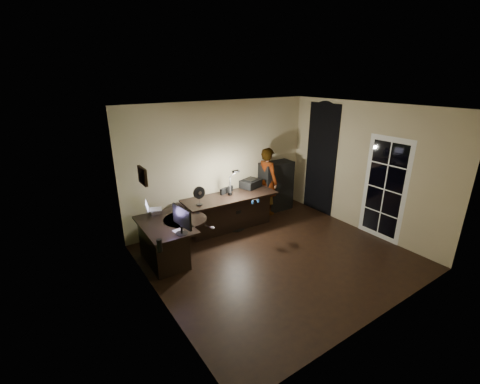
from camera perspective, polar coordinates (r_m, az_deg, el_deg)
floor at (r=6.14m, az=6.81°, el=-11.40°), size 4.50×4.00×0.01m
ceiling at (r=5.27m, az=8.05°, el=14.64°), size 4.50×4.00×0.01m
wall_back at (r=7.11m, az=-3.33°, el=5.08°), size 4.50×0.01×2.70m
wall_front at (r=4.39m, az=24.94°, el=-6.71°), size 4.50×0.01×2.70m
wall_left at (r=4.49m, az=-14.94°, el=-4.81°), size 0.01×4.00×2.70m
wall_right at (r=7.20m, az=21.06°, el=3.94°), size 0.01×4.00×2.70m
green_wall_overlay at (r=4.49m, az=-14.76°, el=-4.77°), size 0.00×4.00×2.70m
arched_doorway at (r=7.88m, az=14.19°, el=5.62°), size 0.01×0.90×2.60m
french_door at (r=6.98m, az=24.29°, el=0.43°), size 0.02×0.92×2.10m
framed_picture at (r=4.73m, az=-16.95°, el=2.76°), size 0.04×0.30×0.25m
desk_left at (r=5.96m, az=-12.99°, el=-8.74°), size 0.81×1.29×0.73m
desk_right at (r=6.97m, az=-1.72°, el=-3.66°), size 2.08×0.81×0.77m
cabinet at (r=7.94m, az=6.39°, el=1.03°), size 0.83×0.43×1.22m
laptop_stand at (r=6.24m, az=-14.96°, el=-3.42°), size 0.25×0.22×0.09m
laptop at (r=6.19m, az=-15.08°, el=-2.21°), size 0.36×0.35×0.20m
monitor at (r=5.34m, az=-10.41°, el=-5.71°), size 0.16×0.53×0.34m
mouse at (r=5.51m, az=-4.91°, el=-6.32°), size 0.09×0.11×0.04m
phone at (r=6.14m, az=-7.60°, el=-3.68°), size 0.08×0.14×0.01m
pen at (r=5.59m, az=-5.79°, el=-6.08°), size 0.04×0.15×0.01m
speaker at (r=4.93m, az=-14.13°, el=-9.22°), size 0.09×0.09×0.20m
notepad at (r=5.48m, az=-10.75°, el=-6.96°), size 0.18×0.24×0.01m
desk_fan at (r=6.33m, az=-7.29°, el=-0.66°), size 0.26×0.16×0.38m
headphones at (r=6.41m, az=2.75°, el=-1.64°), size 0.18×0.11×0.08m
printer at (r=7.30m, az=1.89°, el=1.59°), size 0.51×0.45×0.19m
desk_lamp at (r=6.75m, az=-1.78°, el=1.97°), size 0.20×0.31×0.63m
office_chair at (r=6.99m, az=-1.12°, el=-2.98°), size 0.62×0.62×0.90m
person at (r=7.66m, az=4.88°, el=1.93°), size 0.44×0.61×1.62m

